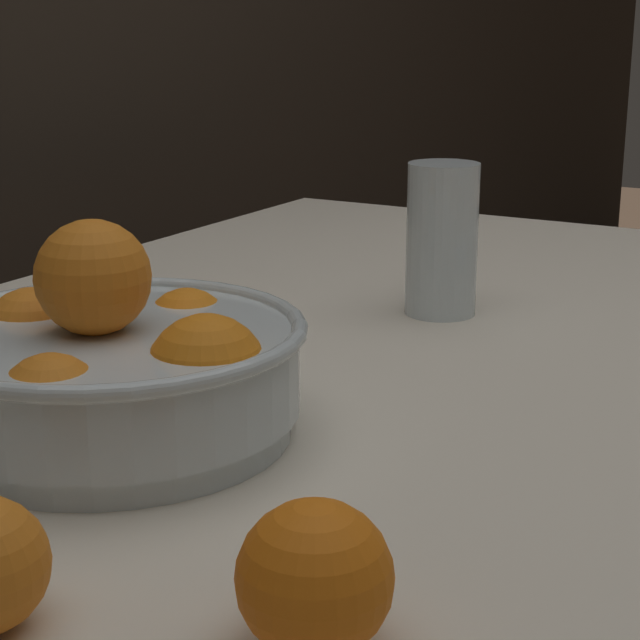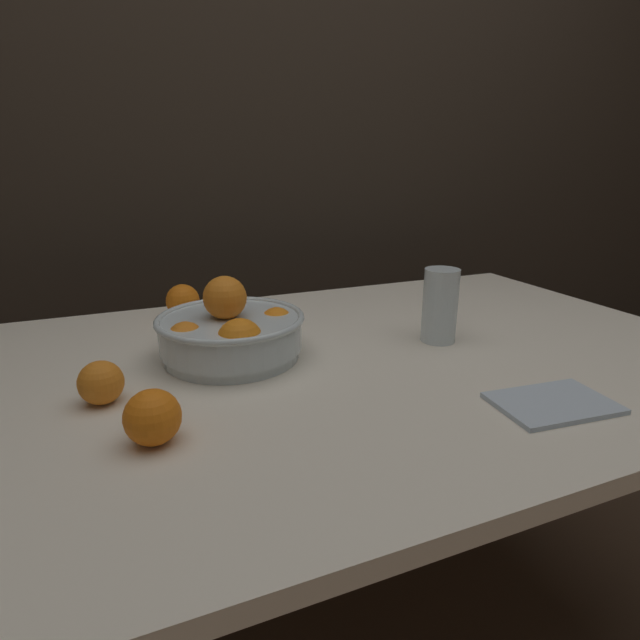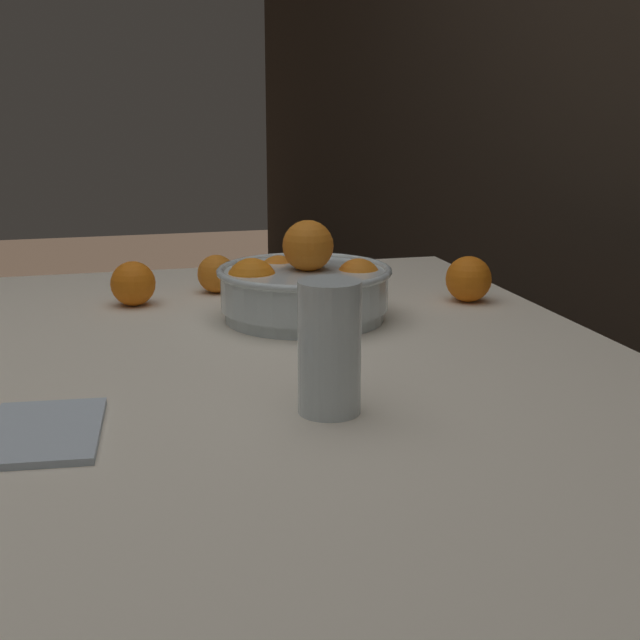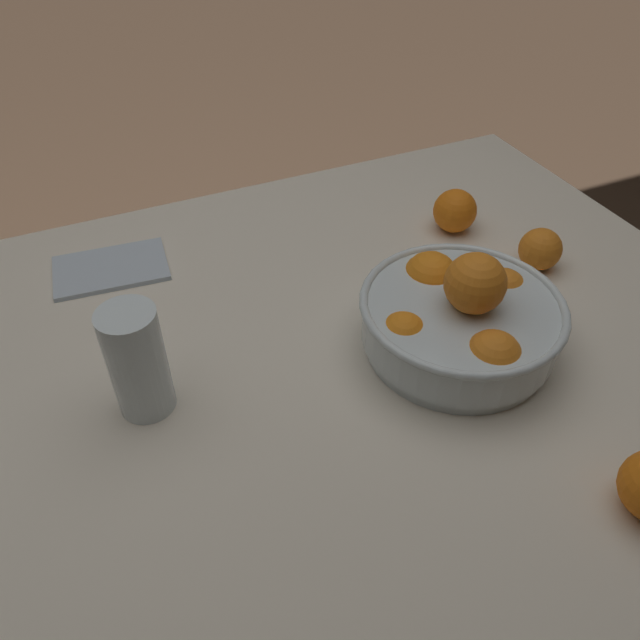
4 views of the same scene
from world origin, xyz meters
The scene contains 4 objects.
dining_table centered at (0.00, 0.00, 0.68)m, with size 1.45×0.97×0.75m.
fruit_bowl centered at (-0.25, 0.07, 0.80)m, with size 0.28×0.28×0.16m.
juice_glass centered at (0.17, 0.00, 0.82)m, with size 0.07×0.07×0.15m.
orange_loose_near_bowl centered at (-0.42, -0.19, 0.79)m, with size 0.08×0.08×0.08m, color orange.
Camera 1 is at (-0.81, -0.41, 1.04)m, focal length 60.00 mm.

